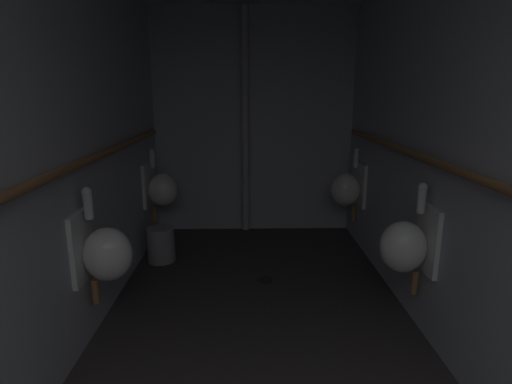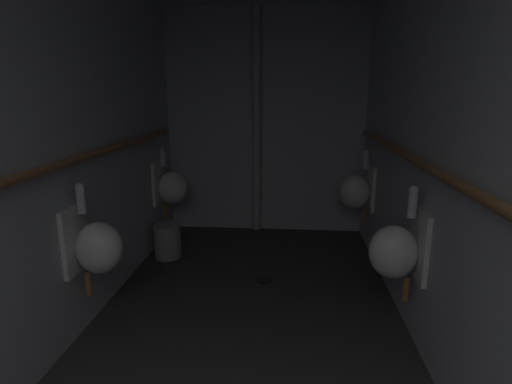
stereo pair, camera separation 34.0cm
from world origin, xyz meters
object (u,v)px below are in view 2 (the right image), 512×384
object	(u,v)px
urinal_right_mid	(397,250)
urinal_left_mid	(96,246)
standpipe_back_wall	(257,124)
urinal_left_far	(171,187)
waste_bin	(168,241)
urinal_right_far	(357,191)
floor_drain	(264,280)

from	to	relation	value
urinal_right_mid	urinal_left_mid	bearing A→B (deg)	-177.48
standpipe_back_wall	urinal_left_far	bearing A→B (deg)	-152.23
urinal_left_far	urinal_right_mid	xyz separation A→B (m)	(1.90, -1.61, 0.00)
urinal_left_far	waste_bin	size ratio (longest dim) A/B	2.30
urinal_right_far	standpipe_back_wall	xyz separation A→B (m)	(-1.04, 0.48, 0.62)
urinal_left_far	standpipe_back_wall	size ratio (longest dim) A/B	0.31
waste_bin	floor_drain	bearing A→B (deg)	-24.06
urinal_right_mid	floor_drain	xyz separation A→B (m)	(-0.87, 0.78, -0.61)
urinal_left_far	waste_bin	world-z (taller)	urinal_left_far
urinal_left_mid	waste_bin	xyz separation A→B (m)	(0.06, 1.30, -0.45)
urinal_right_mid	waste_bin	size ratio (longest dim) A/B	2.30
urinal_right_mid	urinal_right_far	bearing A→B (deg)	90.00
urinal_right_mid	floor_drain	distance (m)	1.32
standpipe_back_wall	urinal_right_mid	bearing A→B (deg)	-63.13
urinal_left_far	floor_drain	bearing A→B (deg)	-38.70
urinal_left_far	urinal_right_mid	size ratio (longest dim) A/B	1.00
standpipe_back_wall	floor_drain	xyz separation A→B (m)	(0.17, -1.28, -1.23)
standpipe_back_wall	floor_drain	bearing A→B (deg)	-82.44
floor_drain	waste_bin	world-z (taller)	waste_bin
urinal_right_mid	waste_bin	xyz separation A→B (m)	(-1.84, 1.21, -0.45)
urinal_right_mid	urinal_right_far	size ratio (longest dim) A/B	1.00
urinal_right_mid	standpipe_back_wall	distance (m)	2.39
urinal_right_far	urinal_right_mid	bearing A→B (deg)	-90.00
urinal_right_far	waste_bin	size ratio (longest dim) A/B	2.30
urinal_right_far	floor_drain	xyz separation A→B (m)	(-0.87, -0.80, -0.61)
urinal_right_far	urinal_left_far	bearing A→B (deg)	179.31
urinal_left_mid	urinal_right_mid	size ratio (longest dim) A/B	1.00
urinal_left_far	waste_bin	distance (m)	0.60
urinal_left_far	urinal_right_far	xyz separation A→B (m)	(1.90, -0.02, 0.00)
urinal_left_mid	floor_drain	world-z (taller)	urinal_left_mid
urinal_right_far	waste_bin	bearing A→B (deg)	-168.67
urinal_left_mid	urinal_right_far	size ratio (longest dim) A/B	1.00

